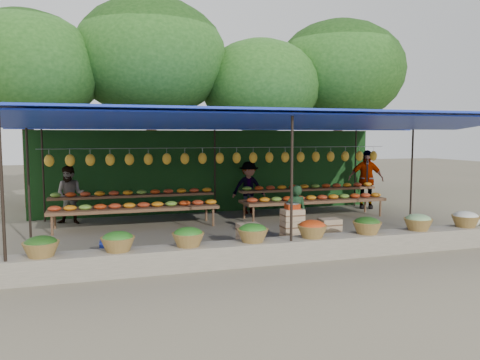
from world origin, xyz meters
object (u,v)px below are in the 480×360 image
object	(u,v)px
crate_counter	(291,230)
weighing_scale	(292,206)
vendor_seated	(296,213)
blue_crate_back	(113,248)

from	to	relation	value
crate_counter	weighing_scale	size ratio (longest dim) A/B	7.43
crate_counter	vendor_seated	distance (m)	0.46
weighing_scale	vendor_seated	size ratio (longest dim) A/B	0.25
crate_counter	blue_crate_back	size ratio (longest dim) A/B	4.60
blue_crate_back	crate_counter	bearing A→B (deg)	0.78
vendor_seated	blue_crate_back	distance (m)	3.96
vendor_seated	blue_crate_back	size ratio (longest dim) A/B	2.45
crate_counter	blue_crate_back	bearing A→B (deg)	177.96
weighing_scale	vendor_seated	xyz separation A→B (m)	(0.20, 0.25, -0.22)
weighing_scale	vendor_seated	bearing A→B (deg)	51.14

